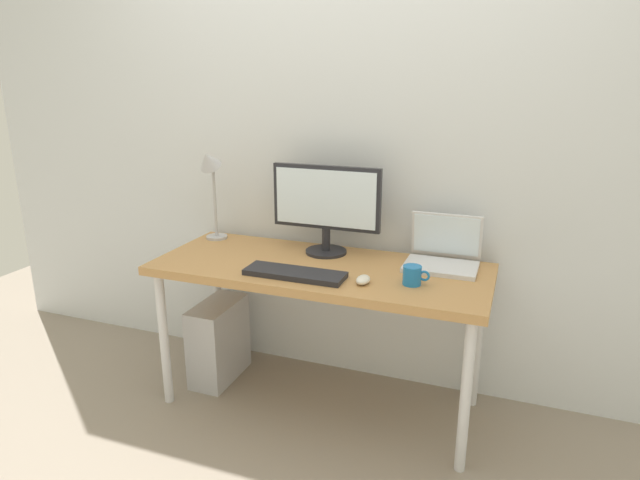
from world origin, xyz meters
The scene contains 10 objects.
ground_plane centered at (0.00, 0.00, 0.00)m, with size 6.00×6.00×0.00m, color gray.
back_wall centered at (0.00, 0.37, 1.30)m, with size 4.40×0.04×2.60m, color silver.
desk centered at (0.00, 0.00, 0.65)m, with size 1.53×0.62×0.72m.
monitor centered at (-0.04, 0.18, 0.96)m, with size 0.53×0.20×0.43m.
laptop centered at (0.52, 0.19, 0.77)m, with size 0.32×0.26×0.23m.
desk_lamp centered at (-0.66, 0.18, 1.06)m, with size 0.11×0.16×0.49m.
keyboard centered at (-0.05, -0.17, 0.73)m, with size 0.44×0.14×0.02m, color #232328.
mouse centered at (0.25, -0.15, 0.73)m, with size 0.06×0.09×0.03m, color silver.
coffee_mug centered at (0.44, -0.09, 0.76)m, with size 0.11×0.08×0.08m.
computer_tower centered at (-0.58, 0.04, 0.21)m, with size 0.18×0.36×0.42m, color #B2B2B7.
Camera 1 is at (0.83, -2.21, 1.55)m, focal length 30.82 mm.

